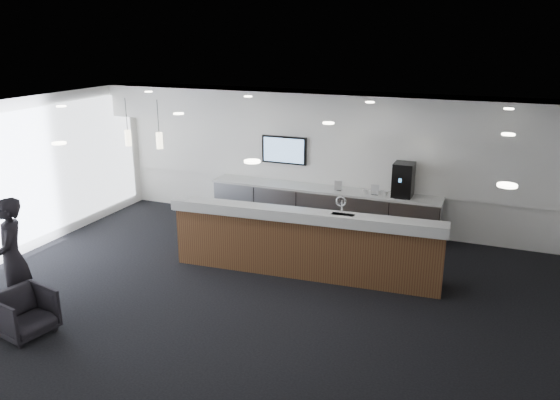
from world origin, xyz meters
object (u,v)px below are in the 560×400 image
at_px(service_counter, 306,243).
at_px(lounge_guest, 12,257).
at_px(coffee_machine, 403,180).
at_px(armchair, 25,313).

relative_size(service_counter, lounge_guest, 2.64).
height_order(coffee_machine, armchair, coffee_machine).
distance_m(service_counter, armchair, 4.61).
height_order(service_counter, armchair, service_counter).
bearing_deg(armchair, service_counter, -29.39).
relative_size(service_counter, coffee_machine, 7.02).
distance_m(coffee_machine, armchair, 7.26).
bearing_deg(lounge_guest, armchair, 12.10).
bearing_deg(service_counter, coffee_machine, 56.82).
bearing_deg(armchair, lounge_guest, 65.16).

